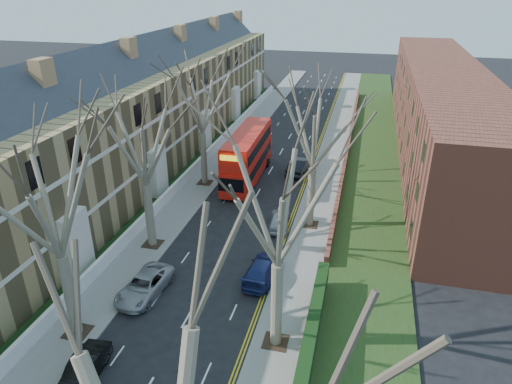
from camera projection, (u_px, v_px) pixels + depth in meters
The scene contains 17 objects.
pavement_left at pixel (233, 147), 55.68m from camera, with size 3.00×102.00×0.12m, color slate.
pavement_right at pixel (332, 155), 53.08m from camera, with size 3.00×102.00×0.12m, color slate.
terrace_left at pixel (141, 117), 47.98m from camera, with size 9.70×78.00×13.60m.
flats_right at pixel (439, 111), 52.00m from camera, with size 13.97×54.00×10.00m.
front_wall_left at pixel (197, 165), 48.79m from camera, with size 0.30×78.00×1.00m.
grass_verge_right at pixel (372, 158), 52.07m from camera, with size 6.00×102.00×0.06m.
tree_left_mid at pixel (46, 185), 22.60m from camera, with size 10.50×10.50×14.71m.
tree_left_far at pixel (140, 131), 31.51m from camera, with size 10.15×10.15×14.22m.
tree_left_dist at pixel (200, 89), 41.90m from camera, with size 10.50×10.50×14.71m.
tree_right_mid at pixel (279, 192), 21.89m from camera, with size 10.50×10.50×14.71m.
tree_right_far at pixel (315, 119), 34.30m from camera, with size 10.15×10.15×14.22m.
double_decker_bus at pixel (247, 157), 46.07m from camera, with size 3.14×11.81×4.89m.
car_left_mid at pixel (83, 371), 23.36m from camera, with size 1.38×3.97×1.31m, color black.
car_left_far at pixel (145, 285), 29.77m from camera, with size 2.24×4.85×1.35m, color #98979C.
car_right_near at pixel (263, 269), 31.36m from camera, with size 1.94×4.77×1.38m, color navy.
car_right_mid at pixel (279, 220), 37.78m from camera, with size 1.58×3.94×1.34m, color #9C9EA4.
car_right_far at pixel (300, 166), 48.13m from camera, with size 1.70×4.88×1.61m, color black.
Camera 1 is at (9.36, -11.46, 18.94)m, focal length 32.00 mm.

